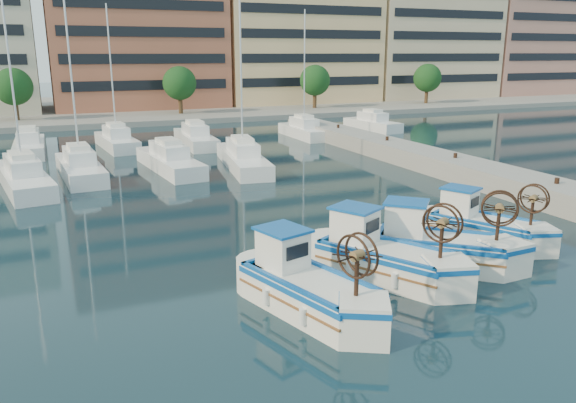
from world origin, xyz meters
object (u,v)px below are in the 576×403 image
object	(u,v)px
fishing_boat_a	(306,285)
fishing_boat_b	(382,255)
fishing_boat_c	(435,245)
fishing_boat_d	(482,225)

from	to	relation	value
fishing_boat_a	fishing_boat_b	xyz separation A→B (m)	(3.57, 1.31, 0.01)
fishing_boat_c	fishing_boat_a	bearing A→B (deg)	146.06
fishing_boat_c	fishing_boat_d	distance (m)	3.82
fishing_boat_a	fishing_boat_b	size ratio (longest dim) A/B	0.98
fishing_boat_a	fishing_boat_b	world-z (taller)	fishing_boat_b
fishing_boat_c	fishing_boat_b	bearing A→B (deg)	136.89
fishing_boat_b	fishing_boat_c	world-z (taller)	fishing_boat_b
fishing_boat_c	fishing_boat_d	bearing A→B (deg)	-25.53
fishing_boat_c	fishing_boat_d	xyz separation A→B (m)	(3.52, 1.47, -0.07)
fishing_boat_a	fishing_boat_c	world-z (taller)	fishing_boat_c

